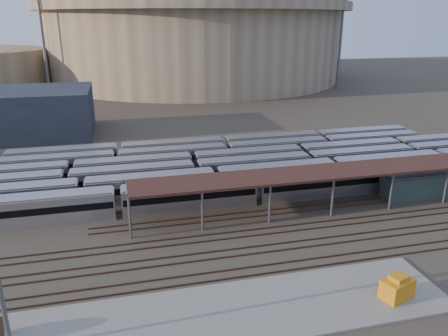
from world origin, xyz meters
name	(u,v)px	position (x,y,z in m)	size (l,w,h in m)	color
ground	(200,235)	(0.00, 0.00, 0.00)	(420.00, 420.00, 0.00)	#383026
apron	(176,322)	(-5.00, -15.00, 0.10)	(50.00, 9.00, 0.20)	gray
subway_trains	(180,171)	(0.31, 18.50, 1.80)	(130.73, 23.90, 3.60)	silver
inspection_shed	(354,171)	(22.00, 4.00, 4.98)	(60.30, 6.00, 5.30)	#59595E
empty_tracks	(209,256)	(0.00, -5.00, 0.09)	(170.00, 9.62, 0.18)	#4C3323
stadium	(195,38)	(25.00, 140.00, 16.47)	(124.00, 124.00, 32.50)	gray
floodlight_0	(42,31)	(-30.00, 110.00, 20.65)	(4.00, 1.00, 38.40)	#59595E
floodlight_2	(341,29)	(70.00, 100.00, 20.65)	(4.00, 1.00, 38.40)	#59595E
floodlight_3	(107,27)	(-10.00, 160.00, 20.65)	(4.00, 1.00, 38.40)	#59595E
teal_boxcar	(430,185)	(34.64, 4.00, 1.70)	(14.54, 2.81, 3.39)	#1E464B
yellow_equipment	(397,288)	(15.18, -16.51, 1.12)	(2.94, 1.84, 1.84)	orange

